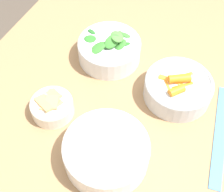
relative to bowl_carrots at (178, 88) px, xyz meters
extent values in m
cube|color=#99724C|center=(0.12, -0.18, -0.05)|extent=(1.23, 0.78, 0.03)
cube|color=olive|center=(-0.43, -0.51, -0.42)|extent=(0.06, 0.06, 0.71)
cylinder|color=silver|center=(0.00, 0.00, -0.01)|extent=(0.18, 0.18, 0.06)
torus|color=silver|center=(0.00, 0.00, 0.02)|extent=(0.18, 0.18, 0.01)
cylinder|color=orange|center=(0.00, -0.01, 0.01)|extent=(0.04, 0.06, 0.02)
cylinder|color=orange|center=(0.03, -0.02, 0.01)|extent=(0.06, 0.05, 0.02)
cylinder|color=orange|center=(-0.05, 0.02, 0.01)|extent=(0.03, 0.05, 0.02)
cylinder|color=orange|center=(0.01, 0.01, 0.01)|extent=(0.05, 0.06, 0.02)
cylinder|color=orange|center=(-0.03, 0.00, 0.01)|extent=(0.05, 0.05, 0.02)
cylinder|color=orange|center=(0.00, 0.00, 0.01)|extent=(0.05, 0.04, 0.02)
cylinder|color=orange|center=(0.00, 0.00, 0.03)|extent=(0.05, 0.06, 0.02)
cylinder|color=orange|center=(0.00, -0.03, 0.02)|extent=(0.02, 0.06, 0.02)
cylinder|color=orange|center=(0.03, 0.00, 0.03)|extent=(0.05, 0.04, 0.02)
cylinder|color=silver|center=(-0.05, -0.23, 0.00)|extent=(0.18, 0.18, 0.06)
torus|color=silver|center=(-0.05, -0.23, 0.03)|extent=(0.18, 0.18, 0.01)
ellipsoid|color=#3D8433|center=(-0.02, -0.25, 0.03)|extent=(0.07, 0.07, 0.04)
ellipsoid|color=#235B23|center=(-0.08, -0.28, 0.01)|extent=(0.05, 0.07, 0.05)
ellipsoid|color=#4C933D|center=(-0.06, -0.21, 0.05)|extent=(0.07, 0.06, 0.04)
ellipsoid|color=#3D8433|center=(-0.04, -0.21, 0.04)|extent=(0.06, 0.05, 0.04)
ellipsoid|color=#3D8433|center=(-0.10, -0.20, 0.02)|extent=(0.04, 0.05, 0.02)
ellipsoid|color=#2D7028|center=(-0.07, -0.19, 0.02)|extent=(0.05, 0.05, 0.03)
ellipsoid|color=#4C933D|center=(-0.09, -0.21, 0.03)|extent=(0.04, 0.03, 0.03)
ellipsoid|color=#2D7028|center=(-0.05, -0.27, 0.02)|extent=(0.06, 0.07, 0.03)
ellipsoid|color=#3D8433|center=(-0.05, -0.19, 0.03)|extent=(0.05, 0.04, 0.02)
cylinder|color=white|center=(0.25, -0.09, 0.00)|extent=(0.20, 0.20, 0.06)
torus|color=white|center=(0.25, -0.09, 0.03)|extent=(0.20, 0.20, 0.01)
cylinder|color=#936042|center=(0.25, -0.09, -0.01)|extent=(0.18, 0.18, 0.04)
ellipsoid|color=#AD7551|center=(0.24, -0.15, 0.01)|extent=(0.01, 0.01, 0.01)
ellipsoid|color=#A36B4C|center=(0.19, -0.10, 0.01)|extent=(0.01, 0.01, 0.01)
ellipsoid|color=#A36B4C|center=(0.20, -0.05, 0.01)|extent=(0.01, 0.01, 0.01)
ellipsoid|color=#8E5B3D|center=(0.27, -0.12, 0.01)|extent=(0.01, 0.01, 0.01)
ellipsoid|color=#A36B4C|center=(0.25, -0.15, 0.01)|extent=(0.01, 0.01, 0.01)
ellipsoid|color=#A36B4C|center=(0.28, -0.13, 0.01)|extent=(0.01, 0.01, 0.01)
ellipsoid|color=#AD7551|center=(0.26, -0.07, 0.01)|extent=(0.01, 0.01, 0.01)
ellipsoid|color=#A36B4C|center=(0.19, -0.10, 0.01)|extent=(0.01, 0.01, 0.01)
ellipsoid|color=#8E5B3D|center=(0.20, -0.09, 0.01)|extent=(0.01, 0.01, 0.01)
ellipsoid|color=#A36B4C|center=(0.26, -0.07, 0.01)|extent=(0.01, 0.01, 0.01)
cylinder|color=beige|center=(0.25, -0.17, 0.02)|extent=(0.03, 0.03, 0.01)
cylinder|color=#E0A88E|center=(0.25, -0.13, 0.02)|extent=(0.03, 0.03, 0.01)
cylinder|color=beige|center=(0.18, -0.11, 0.02)|extent=(0.02, 0.02, 0.01)
cylinder|color=#E0A88E|center=(0.18, -0.09, 0.02)|extent=(0.03, 0.03, 0.01)
cylinder|color=#E0A88E|center=(0.25, -0.17, 0.02)|extent=(0.03, 0.03, 0.01)
cylinder|color=silver|center=(0.19, -0.28, -0.01)|extent=(0.11, 0.11, 0.04)
torus|color=silver|center=(0.19, -0.28, 0.00)|extent=(0.11, 0.11, 0.01)
cube|color=tan|center=(0.20, -0.27, -0.01)|extent=(0.06, 0.06, 0.03)
cube|color=tan|center=(0.19, -0.28, 0.00)|extent=(0.07, 0.07, 0.02)
cube|color=tan|center=(0.19, -0.28, 0.00)|extent=(0.06, 0.06, 0.02)
cube|color=tan|center=(0.17, -0.29, 0.00)|extent=(0.05, 0.05, 0.01)
cube|color=tan|center=(0.18, -0.29, 0.01)|extent=(0.07, 0.08, 0.02)
cube|color=tan|center=(0.19, -0.28, 0.01)|extent=(0.05, 0.05, 0.02)
cube|color=#4C99E0|center=(0.07, 0.14, -0.03)|extent=(0.30, 0.07, 0.00)
camera|label=1|loc=(0.53, 0.05, 0.65)|focal=50.00mm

